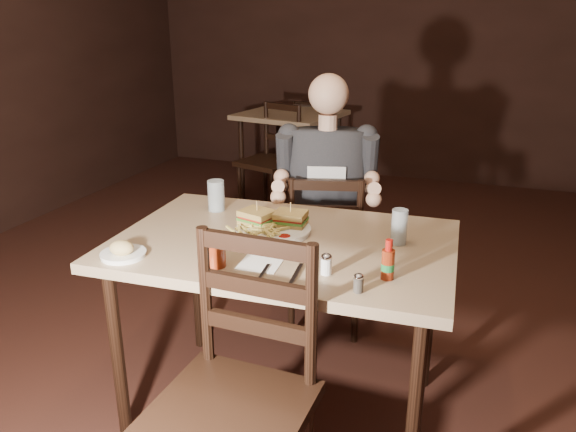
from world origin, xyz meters
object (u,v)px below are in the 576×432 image
(syrup_dispenser, at_px, (215,252))
(glass_left, at_px, (216,196))
(bg_chair_far, at_px, (309,140))
(glass_right, at_px, (399,227))
(bg_table, at_px, (291,123))
(hot_sauce, at_px, (388,259))
(main_table, at_px, (284,258))
(dinner_plate, at_px, (273,231))
(chair_far, at_px, (325,250))
(side_plate, at_px, (123,255))
(bg_chair_near, at_px, (268,162))
(chair_near, at_px, (229,412))
(diner, at_px, (327,167))

(syrup_dispenser, bearing_deg, glass_left, 113.71)
(bg_chair_far, relative_size, glass_right, 6.12)
(bg_chair_far, bearing_deg, glass_left, 82.18)
(bg_table, xyz_separation_m, hot_sauce, (1.40, -3.03, 0.16))
(main_table, relative_size, dinner_plate, 4.58)
(hot_sauce, bearing_deg, chair_far, 117.05)
(syrup_dispenser, relative_size, side_plate, 0.64)
(glass_right, bearing_deg, glass_left, 171.91)
(dinner_plate, xyz_separation_m, syrup_dispenser, (-0.07, -0.35, 0.04))
(glass_right, bearing_deg, syrup_dispenser, -143.48)
(side_plate, bearing_deg, hot_sauce, 8.77)
(hot_sauce, xyz_separation_m, side_plate, (-0.91, -0.14, -0.06))
(bg_chair_far, height_order, bg_chair_near, bg_chair_near)
(dinner_plate, bearing_deg, main_table, -41.85)
(chair_far, bearing_deg, glass_left, 38.84)
(glass_left, height_order, glass_right, same)
(chair_far, height_order, bg_chair_far, chair_far)
(chair_near, distance_m, dinner_plate, 0.77)
(glass_left, relative_size, syrup_dispenser, 1.36)
(chair_far, xyz_separation_m, hot_sauce, (0.47, -0.92, 0.41))
(chair_near, bearing_deg, glass_right, 67.02)
(main_table, bearing_deg, diner, 92.28)
(hot_sauce, relative_size, side_plate, 0.88)
(bg_chair_near, bearing_deg, main_table, -49.90)
(bg_table, relative_size, hot_sauce, 6.82)
(main_table, bearing_deg, hot_sauce, -24.83)
(bg_chair_near, relative_size, diner, 1.03)
(chair_near, bearing_deg, syrup_dispenser, 122.60)
(glass_left, relative_size, side_plate, 0.86)
(glass_left, xyz_separation_m, syrup_dispenser, (0.26, -0.52, -0.02))
(main_table, xyz_separation_m, chair_far, (-0.04, 0.72, -0.26))
(diner, distance_m, glass_left, 0.58)
(main_table, distance_m, chair_near, 0.68)
(syrup_dispenser, bearing_deg, bg_chair_far, 100.24)
(dinner_plate, distance_m, syrup_dispenser, 0.36)
(chair_far, height_order, side_plate, chair_far)
(bg_chair_near, relative_size, hot_sauce, 6.65)
(glass_left, bearing_deg, bg_chair_far, 100.37)
(diner, distance_m, dinner_plate, 0.63)
(chair_near, bearing_deg, diner, 96.03)
(bg_chair_near, bearing_deg, diner, -42.46)
(bg_chair_far, xyz_separation_m, syrup_dispenser, (0.84, -3.68, 0.41))
(chair_far, xyz_separation_m, side_plate, (-0.44, -1.06, 0.34))
(bg_chair_near, bearing_deg, side_plate, -62.34)
(bg_table, distance_m, chair_far, 2.32)
(chair_near, relative_size, syrup_dispenser, 9.74)
(main_table, relative_size, bg_table, 1.41)
(diner, bearing_deg, chair_near, -101.25)
(main_table, bearing_deg, dinner_plate, 138.15)
(chair_far, height_order, chair_near, chair_near)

